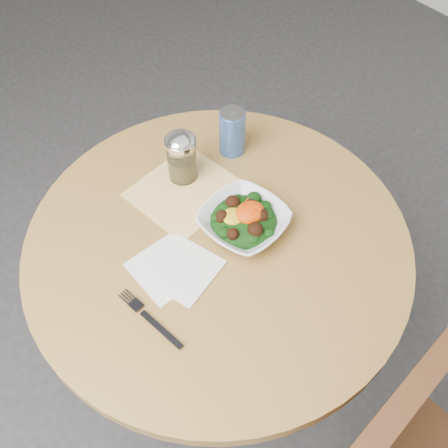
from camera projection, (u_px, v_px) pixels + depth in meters
name	position (u px, v px, depth m)	size (l,w,h in m)	color
ground	(220.00, 360.00, 1.76)	(6.00, 6.00, 0.00)	#2B2B2D
table	(219.00, 280.00, 1.32)	(0.90, 0.90, 0.75)	black
cloth_napkin	(185.00, 190.00, 1.25)	(0.24, 0.22, 0.00)	orange
paper_napkins	(175.00, 268.00, 1.11)	(0.19, 0.19, 0.00)	white
salad_bowl	(244.00, 220.00, 1.16)	(0.22, 0.22, 0.07)	white
fork	(148.00, 317.00, 1.03)	(0.04, 0.18, 0.00)	black
spice_shaker	(182.00, 157.00, 1.22)	(0.08, 0.08, 0.14)	silver
beverage_can	(232.00, 132.00, 1.28)	(0.07, 0.07, 0.13)	navy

